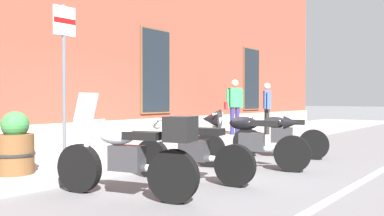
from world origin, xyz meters
The scene contains 12 objects.
ground_plane centered at (0.00, 0.00, 0.00)m, with size 140.00×140.00×0.00m, color #4C4C4F.
sidewalk centered at (0.00, 1.56, 0.07)m, with size 33.34×3.12×0.14m, color slate.
lane_stripe centered at (0.00, -3.20, 0.00)m, with size 33.34×0.12×0.01m, color silver.
brick_pub_facade centered at (0.00, 5.88, 3.74)m, with size 27.34×5.63×7.49m.
motorcycle_silver_touring centered at (-2.01, -1.23, 0.56)m, with size 0.90×1.99×1.34m.
motorcycle_grey_naked centered at (-0.79, -1.18, 0.48)m, with size 0.70×2.01×0.96m.
motorcycle_black_sport centered at (0.63, -1.26, 0.58)m, with size 0.93×2.05×1.07m.
motorcycle_black_naked centered at (2.24, -1.12, 0.48)m, with size 0.88×1.94×0.95m.
pedestrian_striped_shirt centered at (4.96, 1.78, 1.13)m, with size 0.61×0.40×1.75m.
pedestrian_blue_top centered at (5.74, 1.05, 1.06)m, with size 0.49×0.40×1.65m.
parking_sign centered at (-1.97, 0.35, 1.79)m, with size 0.36×0.07×2.56m.
barrel_planter centered at (-2.54, 0.75, 0.55)m, with size 0.56×0.56×0.93m.
Camera 1 is at (-5.18, -4.85, 1.24)m, focal length 35.35 mm.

